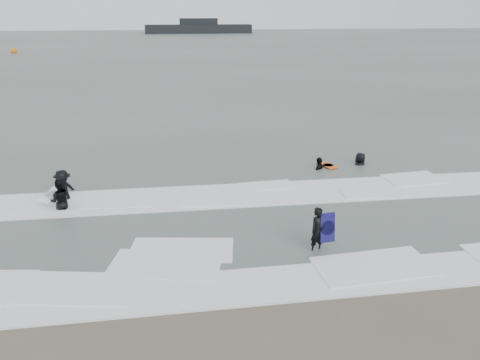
{
  "coord_description": "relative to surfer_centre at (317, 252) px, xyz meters",
  "views": [
    {
      "loc": [
        -2.26,
        -11.58,
        7.28
      ],
      "look_at": [
        0.0,
        5.0,
        1.1
      ],
      "focal_mm": 35.0,
      "sensor_mm": 36.0,
      "label": 1
    }
  ],
  "objects": [
    {
      "name": "buoy",
      "position": [
        -31.17,
        73.6,
        0.42
      ],
      "size": [
        1.0,
        1.0,
        1.65
      ],
      "color": "orange",
      "rests_on": "ground"
    },
    {
      "name": "vessel_horizon",
      "position": [
        3.4,
        135.1,
        1.59
      ],
      "size": [
        31.6,
        5.64,
        4.29
      ],
      "color": "black",
      "rests_on": "ground"
    },
    {
      "name": "surfer_right_near",
      "position": [
        2.43,
        7.82,
        0.0
      ],
      "size": [
        0.98,
        1.07,
        1.76
      ],
      "primitive_type": "imported",
      "rotation": [
        0.0,
        0.0,
        -2.24
      ],
      "color": "black",
      "rests_on": "ground"
    },
    {
      "name": "sea",
      "position": [
        -1.93,
        78.9,
        0.06
      ],
      "size": [
        320.0,
        320.0,
        0.0
      ],
      "primitive_type": "plane",
      "color": "#47544C",
      "rests_on": "ground"
    },
    {
      "name": "surfer_right_far",
      "position": [
        4.58,
        8.1,
        0.0
      ],
      "size": [
        1.04,
        0.92,
        1.79
      ],
      "primitive_type": "imported",
      "rotation": [
        0.0,
        0.0,
        -2.64
      ],
      "color": "black",
      "rests_on": "ground"
    },
    {
      "name": "surfer_wading",
      "position": [
        -8.74,
        4.51,
        0.0
      ],
      "size": [
        0.89,
        0.7,
        1.82
      ],
      "primitive_type": "imported",
      "rotation": [
        0.0,
        0.0,
        3.15
      ],
      "color": "black",
      "rests_on": "ground"
    },
    {
      "name": "surfer_centre",
      "position": [
        0.0,
        0.0,
        0.0
      ],
      "size": [
        0.65,
        0.54,
        1.53
      ],
      "primitive_type": "imported",
      "rotation": [
        0.0,
        0.0,
        0.36
      ],
      "color": "black",
      "rests_on": "ground"
    },
    {
      "name": "surfer_breaker",
      "position": [
        -9.02,
        6.18,
        0.0
      ],
      "size": [
        1.41,
        1.26,
        1.89
      ],
      "primitive_type": "imported",
      "rotation": [
        0.0,
        0.0,
        0.59
      ],
      "color": "black",
      "rests_on": "ground"
    },
    {
      "name": "surf_foam",
      "position": [
        -1.93,
        2.6,
        0.04
      ],
      "size": [
        30.03,
        9.06,
        0.09
      ],
      "color": "white",
      "rests_on": "ground"
    },
    {
      "name": "ground",
      "position": [
        -1.93,
        -1.1,
        0.0
      ],
      "size": [
        320.0,
        320.0,
        0.0
      ],
      "primitive_type": "plane",
      "color": "brown",
      "rests_on": "ground"
    },
    {
      "name": "bodyboards",
      "position": [
        -2.01,
        4.3,
        0.5
      ],
      "size": [
        12.93,
        8.68,
        1.25
      ],
      "color": "#110F4A",
      "rests_on": "ground"
    }
  ]
}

